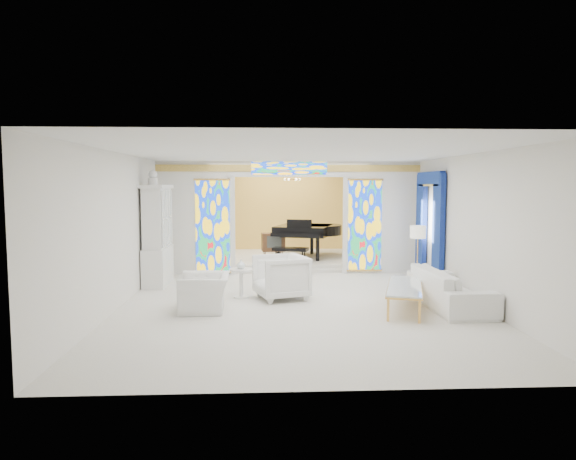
{
  "coord_description": "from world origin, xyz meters",
  "views": [
    {
      "loc": [
        -0.7,
        -11.7,
        2.37
      ],
      "look_at": [
        -0.12,
        0.2,
        1.33
      ],
      "focal_mm": 32.0,
      "sensor_mm": 36.0,
      "label": 1
    }
  ],
  "objects": [
    {
      "name": "gold_curtain_back",
      "position": [
        0.0,
        5.88,
        1.5
      ],
      "size": [
        6.7,
        0.1,
        2.9
      ],
      "primitive_type": "cube",
      "color": "gold",
      "rests_on": "wall_back"
    },
    {
      "name": "chandelier",
      "position": [
        0.2,
        4.0,
        2.55
      ],
      "size": [
        0.48,
        0.48,
        0.3
      ],
      "primitive_type": "cylinder",
      "color": "#DFA64E",
      "rests_on": "ceiling"
    },
    {
      "name": "alcove_platform",
      "position": [
        0.0,
        4.1,
        0.09
      ],
      "size": [
        6.8,
        3.8,
        0.18
      ],
      "primitive_type": "cube",
      "color": "silver",
      "rests_on": "floor"
    },
    {
      "name": "floor_lamp",
      "position": [
        2.83,
        -0.24,
        1.24
      ],
      "size": [
        0.41,
        0.41,
        1.45
      ],
      "rotation": [
        0.0,
        0.0,
        -0.17
      ],
      "color": "#DFA64E",
      "rests_on": "floor"
    },
    {
      "name": "stained_glass_left",
      "position": [
        -2.03,
        1.89,
        1.3
      ],
      "size": [
        0.9,
        0.04,
        2.4
      ],
      "primitive_type": "cube",
      "color": "gold",
      "rests_on": "partition_wall"
    },
    {
      "name": "side_table",
      "position": [
        -1.17,
        -0.98,
        0.4
      ],
      "size": [
        0.5,
        0.5,
        0.62
      ],
      "rotation": [
        0.0,
        0.0,
        0.0
      ],
      "color": "silver",
      "rests_on": "floor"
    },
    {
      "name": "wall_back",
      "position": [
        0.0,
        6.0,
        1.5
      ],
      "size": [
        7.0,
        0.02,
        3.0
      ],
      "primitive_type": "cube",
      "color": "silver",
      "rests_on": "floor"
    },
    {
      "name": "wall_right",
      "position": [
        3.5,
        0.0,
        1.5
      ],
      "size": [
        0.02,
        12.0,
        3.0
      ],
      "primitive_type": "cube",
      "color": "silver",
      "rests_on": "floor"
    },
    {
      "name": "partition_wall",
      "position": [
        0.0,
        2.0,
        1.65
      ],
      "size": [
        7.0,
        0.22,
        3.0
      ],
      "color": "silver",
      "rests_on": "floor"
    },
    {
      "name": "armchair_right",
      "position": [
        -0.33,
        -1.14,
        0.46
      ],
      "size": [
        1.26,
        1.24,
        0.92
      ],
      "primitive_type": "imported",
      "rotation": [
        0.0,
        0.0,
        -1.27
      ],
      "color": "white",
      "rests_on": "floor"
    },
    {
      "name": "grand_piano",
      "position": [
        0.72,
        3.92,
        0.98
      ],
      "size": [
        2.43,
        3.09,
        1.19
      ],
      "rotation": [
        0.0,
        0.0,
        -0.31
      ],
      "color": "black",
      "rests_on": "alcove_platform"
    },
    {
      "name": "blue_drapes",
      "position": [
        3.4,
        0.7,
        1.58
      ],
      "size": [
        0.14,
        1.85,
        2.65
      ],
      "color": "navy",
      "rests_on": "wall_right"
    },
    {
      "name": "stained_glass_transom",
      "position": [
        0.0,
        1.89,
        2.82
      ],
      "size": [
        2.0,
        0.04,
        0.34
      ],
      "primitive_type": "cube",
      "color": "gold",
      "rests_on": "partition_wall"
    },
    {
      "name": "sofa",
      "position": [
        2.95,
        -1.96,
        0.36
      ],
      "size": [
        1.02,
        2.5,
        0.73
      ],
      "primitive_type": "imported",
      "rotation": [
        0.0,
        0.0,
        1.59
      ],
      "color": "silver",
      "rests_on": "floor"
    },
    {
      "name": "vase",
      "position": [
        -1.17,
        -0.98,
        0.72
      ],
      "size": [
        0.25,
        0.25,
        0.2
      ],
      "primitive_type": "imported",
      "rotation": [
        0.0,
        0.0,
        0.43
      ],
      "color": "silver",
      "rests_on": "side_table"
    },
    {
      "name": "wall_left",
      "position": [
        -3.5,
        0.0,
        1.5
      ],
      "size": [
        0.02,
        12.0,
        3.0
      ],
      "primitive_type": "cube",
      "color": "silver",
      "rests_on": "floor"
    },
    {
      "name": "tv_console",
      "position": [
        -0.4,
        3.45,
        0.68
      ],
      "size": [
        0.71,
        0.52,
        0.77
      ],
      "rotation": [
        0.0,
        0.0,
        0.11
      ],
      "color": "#52301D",
      "rests_on": "alcove_platform"
    },
    {
      "name": "china_cabinet",
      "position": [
        -3.22,
        0.6,
        1.17
      ],
      "size": [
        0.56,
        1.46,
        2.72
      ],
      "color": "silver",
      "rests_on": "floor"
    },
    {
      "name": "armchair_left",
      "position": [
        -1.81,
        -2.05,
        0.34
      ],
      "size": [
        0.95,
        1.08,
        0.68
      ],
      "primitive_type": "imported",
      "rotation": [
        0.0,
        0.0,
        -1.54
      ],
      "color": "white",
      "rests_on": "floor"
    },
    {
      "name": "floor",
      "position": [
        0.0,
        0.0,
        0.0
      ],
      "size": [
        12.0,
        12.0,
        0.0
      ],
      "primitive_type": "plane",
      "color": "silver",
      "rests_on": "ground"
    },
    {
      "name": "ceiling",
      "position": [
        0.0,
        0.0,
        3.0
      ],
      "size": [
        7.0,
        12.0,
        0.02
      ],
      "primitive_type": "cube",
      "color": "white",
      "rests_on": "wall_back"
    },
    {
      "name": "wall_front",
      "position": [
        0.0,
        -6.0,
        1.5
      ],
      "size": [
        7.0,
        0.02,
        3.0
      ],
      "primitive_type": "cube",
      "color": "silver",
      "rests_on": "floor"
    },
    {
      "name": "coffee_table",
      "position": [
        2.0,
        -2.16,
        0.43
      ],
      "size": [
        1.2,
        2.18,
        0.46
      ],
      "rotation": [
        0.0,
        0.0,
        -0.29
      ],
      "color": "white",
      "rests_on": "floor"
    },
    {
      "name": "stained_glass_right",
      "position": [
        2.03,
        1.89,
        1.3
      ],
      "size": [
        0.9,
        0.04,
        2.4
      ],
      "primitive_type": "cube",
      "color": "gold",
      "rests_on": "partition_wall"
    }
  ]
}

